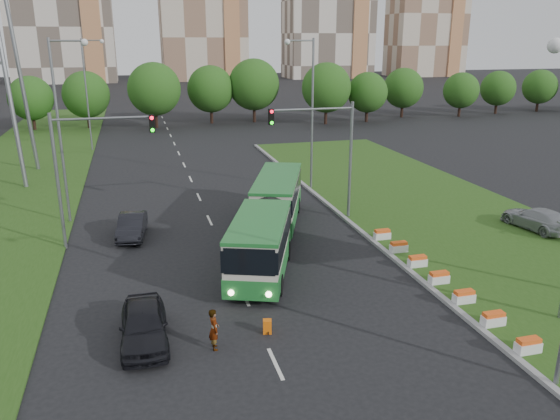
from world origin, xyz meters
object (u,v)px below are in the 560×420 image
object	(u,v)px
traffic_mast_left	(85,158)
car_left_far	(132,226)
articulated_bus	(266,217)
traffic_mast_median	(328,143)
shopping_trolley	(267,327)
car_median	(537,219)
car_left_near	(144,325)
pedestrian	(214,329)

from	to	relation	value
traffic_mast_left	car_left_far	xyz separation A→B (m)	(2.25, 1.02, -4.63)
articulated_bus	car_left_far	bearing A→B (deg)	177.08
traffic_mast_median	articulated_bus	xyz separation A→B (m)	(-5.08, -3.38, -3.65)
shopping_trolley	traffic_mast_left	bearing A→B (deg)	134.08
car_left_far	shopping_trolley	world-z (taller)	car_left_far
car_left_far	traffic_mast_left	bearing A→B (deg)	-148.35
car_median	shopping_trolley	world-z (taller)	car_median
traffic_mast_left	car_left_far	bearing A→B (deg)	24.45
traffic_mast_left	shopping_trolley	xyz separation A→B (m)	(7.63, -12.69, -5.05)
traffic_mast_left	traffic_mast_median	bearing A→B (deg)	3.77
shopping_trolley	car_left_near	bearing A→B (deg)	-173.85
articulated_bus	car_left_far	xyz separation A→B (m)	(-7.83, 3.40, -0.99)
traffic_mast_left	car_left_near	xyz separation A→B (m)	(2.61, -12.08, -4.55)
traffic_mast_median	shopping_trolley	distance (m)	16.42
car_median	articulated_bus	bearing A→B (deg)	-16.77
traffic_mast_left	shopping_trolley	size ratio (longest dim) A/B	13.03
traffic_mast_left	car_left_near	bearing A→B (deg)	-77.82
traffic_mast_median	shopping_trolley	world-z (taller)	traffic_mast_median
traffic_mast_left	car_left_far	distance (m)	5.25
articulated_bus	pedestrian	world-z (taller)	articulated_bus
traffic_mast_left	articulated_bus	xyz separation A→B (m)	(10.08, -2.38, -3.65)
traffic_mast_median	shopping_trolley	size ratio (longest dim) A/B	13.03
articulated_bus	car_left_near	xyz separation A→B (m)	(-7.47, -9.70, -0.91)
car_left_near	shopping_trolley	world-z (taller)	car_left_near
car_left_far	pedestrian	size ratio (longest dim) A/B	2.51
car_left_near	traffic_mast_median	bearing A→B (deg)	46.86
car_left_far	shopping_trolley	xyz separation A→B (m)	(5.38, -13.71, -0.42)
traffic_mast_left	car_median	xyz separation A→B (m)	(27.48, -4.70, -4.49)
articulated_bus	car_median	distance (m)	17.58
traffic_mast_left	pedestrian	world-z (taller)	traffic_mast_left
traffic_mast_left	car_left_far	world-z (taller)	traffic_mast_left
pedestrian	shopping_trolley	size ratio (longest dim) A/B	2.83
traffic_mast_left	pedestrian	xyz separation A→B (m)	(5.30, -13.31, -4.48)
traffic_mast_left	pedestrian	size ratio (longest dim) A/B	4.60
car_left_near	car_left_far	world-z (taller)	car_left_near
car_left_near	car_median	distance (m)	25.94
car_left_far	shopping_trolley	size ratio (longest dim) A/B	7.11
articulated_bus	pedestrian	bearing A→B (deg)	-93.06
car_median	pedestrian	xyz separation A→B (m)	(-22.18, -8.60, 0.01)
traffic_mast_median	pedestrian	size ratio (longest dim) A/B	4.60
traffic_mast_left	shopping_trolley	distance (m)	15.64
car_median	shopping_trolley	size ratio (longest dim) A/B	7.94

